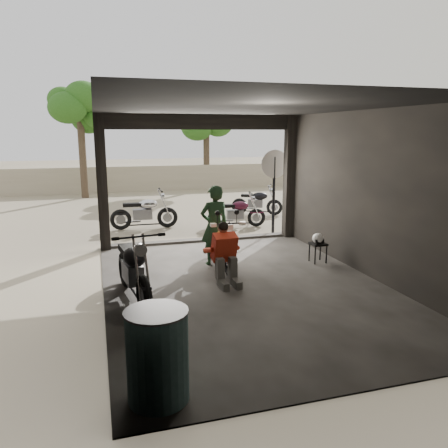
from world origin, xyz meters
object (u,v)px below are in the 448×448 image
main_bike (221,243)px  outside_bike_c (257,200)px  rider (214,226)px  outside_bike_a (144,209)px  oil_drum (158,357)px  outside_bike_b (237,210)px  left_bike (133,265)px  stool (318,246)px  helmet (318,238)px  sign_post (274,178)px  mechanic (226,256)px

main_bike → outside_bike_c: bearing=62.3°
outside_bike_c → rider: 5.94m
outside_bike_a → oil_drum: 8.53m
outside_bike_b → oil_drum: outside_bike_b is taller
outside_bike_a → left_bike: bearing=173.8°
stool → helmet: 0.19m
rider → stool: size_ratio=3.83×
outside_bike_c → rider: rider is taller
helmet → sign_post: size_ratio=0.11×
oil_drum → outside_bike_a: bearing=84.7°
rider → helmet: size_ratio=6.76×
outside_bike_c → sign_post: sign_post is taller
rider → mechanic: bearing=77.0°
outside_bike_c → mechanic: 7.16m
outside_bike_a → outside_bike_b: bearing=-99.9°
main_bike → outside_bike_c: 6.12m
outside_bike_a → sign_post: (3.40, -1.58, 0.98)m
main_bike → sign_post: bearing=49.3°
oil_drum → sign_post: size_ratio=0.43×
outside_bike_a → outside_bike_c: bearing=-71.4°
outside_bike_c → outside_bike_b: bearing=171.9°
stool → oil_drum: bearing=-135.1°
left_bike → rider: 2.42m
outside_bike_b → mechanic: size_ratio=1.35×
main_bike → oil_drum: main_bike is taller
mechanic → stool: mechanic is taller
left_bike → outside_bike_b: size_ratio=1.21×
oil_drum → sign_post: (4.18, 6.92, 1.06)m
rider → oil_drum: 4.88m
outside_bike_c → helmet: size_ratio=6.04×
rider → outside_bike_b: bearing=-122.3°
outside_bike_b → mechanic: 5.06m
outside_bike_b → sign_post: bearing=-135.9°
helmet → sign_post: sign_post is taller
helmet → outside_bike_c: bearing=98.8°
outside_bike_b → rider: size_ratio=0.89×
oil_drum → sign_post: bearing=58.8°
outside_bike_a → oil_drum: outside_bike_a is taller
outside_bike_c → sign_post: size_ratio=0.66×
left_bike → outside_bike_c: size_ratio=1.21×
left_bike → stool: (4.00, 1.05, -0.25)m
rider → mechanic: 1.35m
outside_bike_a → oil_drum: bearing=176.6°
outside_bike_b → outside_bike_c: size_ratio=1.00×
mechanic → oil_drum: (-1.70, -3.19, -0.06)m
main_bike → rider: (-0.07, 0.25, 0.32)m
outside_bike_b → stool: bearing=-163.9°
mechanic → stool: 2.44m
main_bike → oil_drum: (-1.90, -4.26, -0.04)m
rider → stool: (2.17, -0.52, -0.48)m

